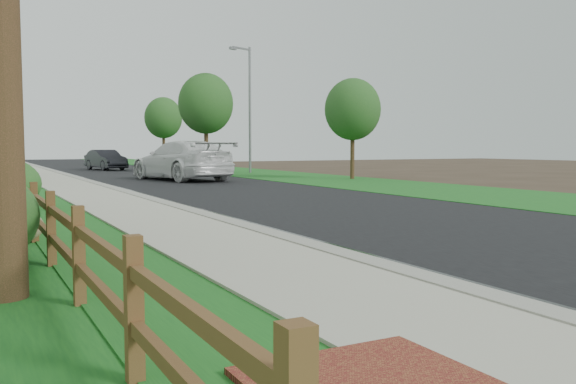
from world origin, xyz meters
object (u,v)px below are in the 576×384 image
white_suv (181,161)px  streetlight (248,102)px  dark_car_mid (168,161)px  ranch_fence (42,216)px

white_suv → streetlight: (6.24, 5.71, 3.49)m
white_suv → dark_car_mid: 9.65m
ranch_fence → white_suv: white_suv is taller
ranch_fence → white_suv: 21.12m
streetlight → white_suv: bearing=-137.5°
ranch_fence → dark_car_mid: bearing=69.7°
ranch_fence → streetlight: streetlight is taller
ranch_fence → streetlight: (14.76, 25.04, 3.87)m
ranch_fence → white_suv: bearing=66.2°
dark_car_mid → streetlight: bearing=144.1°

